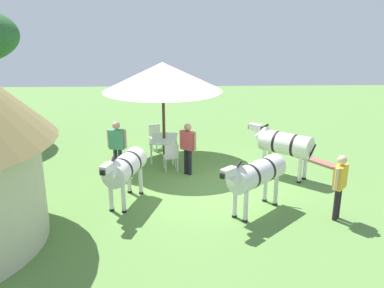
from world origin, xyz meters
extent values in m
plane|color=#5C8640|center=(0.00, 0.00, 0.00)|extent=(36.00, 36.00, 0.00)
cylinder|color=#4B2D25|center=(2.40, 1.40, 1.19)|extent=(0.10, 0.10, 2.38)
cone|color=silver|center=(2.40, 1.40, 2.86)|extent=(4.00, 4.00, 0.94)
cube|color=silver|center=(2.40, 1.40, 0.72)|extent=(1.47, 0.96, 0.04)
cylinder|color=silver|center=(1.79, 1.82, 0.35)|extent=(0.06, 0.06, 0.70)
cylinder|color=silver|center=(3.07, 1.70, 0.35)|extent=(0.06, 0.06, 0.70)
cylinder|color=silver|center=(1.73, 1.10, 0.35)|extent=(0.06, 0.06, 0.70)
cylinder|color=silver|center=(3.01, 0.99, 0.35)|extent=(0.06, 0.06, 0.70)
cube|color=silver|center=(3.49, 1.75, 0.45)|extent=(0.53, 0.55, 0.04)
cube|color=silver|center=(3.68, 1.81, 0.68)|extent=(0.17, 0.43, 0.45)
cylinder|color=silver|center=(3.38, 1.51, 0.23)|extent=(0.04, 0.04, 0.45)
cylinder|color=silver|center=(3.27, 1.88, 0.23)|extent=(0.04, 0.04, 0.45)
cylinder|color=silver|center=(3.72, 1.62, 0.23)|extent=(0.04, 0.04, 0.45)
cylinder|color=silver|center=(3.61, 1.98, 0.23)|extent=(0.04, 0.04, 0.45)
cube|color=silver|center=(1.27, 1.16, 0.45)|extent=(0.50, 0.52, 0.04)
cube|color=silver|center=(1.08, 1.12, 0.68)|extent=(0.13, 0.44, 0.45)
cylinder|color=silver|center=(1.41, 1.39, 0.23)|extent=(0.04, 0.04, 0.45)
cylinder|color=silver|center=(1.48, 1.01, 0.23)|extent=(0.04, 0.04, 0.45)
cylinder|color=silver|center=(1.05, 1.31, 0.23)|extent=(0.04, 0.04, 0.45)
cylinder|color=silver|center=(1.13, 0.94, 0.23)|extent=(0.04, 0.04, 0.45)
cylinder|color=black|center=(0.90, 0.68, 0.41)|extent=(0.12, 0.12, 0.82)
cylinder|color=black|center=(0.82, 0.56, 0.41)|extent=(0.12, 0.12, 0.82)
cube|color=#B03E45|center=(0.86, 0.62, 1.11)|extent=(0.42, 0.48, 0.58)
cylinder|color=#9B6F50|center=(1.00, 0.83, 1.13)|extent=(0.09, 0.09, 0.55)
cylinder|color=#9B6F50|center=(0.72, 0.41, 1.13)|extent=(0.09, 0.09, 0.55)
sphere|color=#9B6F50|center=(0.86, 0.62, 1.53)|extent=(0.22, 0.22, 0.22)
cylinder|color=#19252A|center=(0.88, 2.71, 0.43)|extent=(0.12, 0.12, 0.86)
cylinder|color=#19252A|center=(0.91, 2.86, 0.43)|extent=(0.12, 0.12, 0.86)
cube|color=#438C6B|center=(0.90, 2.79, 1.16)|extent=(0.30, 0.50, 0.61)
cylinder|color=tan|center=(0.85, 2.53, 1.18)|extent=(0.09, 0.09, 0.57)
cylinder|color=tan|center=(0.95, 3.04, 1.18)|extent=(0.09, 0.09, 0.57)
sphere|color=tan|center=(0.90, 2.79, 1.60)|extent=(0.23, 0.23, 0.23)
cylinder|color=black|center=(-2.28, -2.87, 0.41)|extent=(0.12, 0.12, 0.82)
cylinder|color=black|center=(-2.17, -2.97, 0.41)|extent=(0.12, 0.12, 0.82)
cube|color=gold|center=(-2.22, -2.92, 1.11)|extent=(0.47, 0.45, 0.58)
cylinder|color=beige|center=(-2.41, -2.75, 1.12)|extent=(0.09, 0.09, 0.54)
cylinder|color=beige|center=(-2.03, -3.09, 1.12)|extent=(0.09, 0.09, 0.54)
sphere|color=beige|center=(-2.22, -2.92, 1.53)|extent=(0.22, 0.22, 0.22)
cylinder|color=silver|center=(-1.73, -1.04, 1.03)|extent=(1.60, 1.64, 0.61)
cylinder|color=black|center=(-1.49, -1.28, 1.03)|extent=(0.50, 0.48, 0.62)
cylinder|color=black|center=(-1.93, -0.81, 1.03)|extent=(0.50, 0.48, 0.62)
cylinder|color=silver|center=(-2.31, -0.42, 1.21)|extent=(0.56, 0.57, 0.48)
cube|color=silver|center=(-2.50, -0.22, 1.37)|extent=(0.41, 0.41, 0.20)
cube|color=black|center=(-2.62, -0.09, 1.34)|extent=(0.17, 0.17, 0.12)
cube|color=black|center=(-2.31, -0.42, 1.41)|extent=(0.28, 0.29, 0.28)
cylinder|color=silver|center=(-2.29, -0.68, 0.40)|extent=(0.11, 0.11, 0.80)
cylinder|color=black|center=(-2.29, -0.68, 0.03)|extent=(0.13, 0.13, 0.06)
cylinder|color=silver|center=(-2.05, -0.45, 0.40)|extent=(0.11, 0.11, 0.80)
cylinder|color=black|center=(-2.05, -0.45, 0.03)|extent=(0.13, 0.13, 0.06)
cylinder|color=silver|center=(-1.41, -1.62, 0.40)|extent=(0.11, 0.11, 0.80)
cylinder|color=black|center=(-1.41, -1.62, 0.03)|extent=(0.13, 0.13, 0.06)
cylinder|color=silver|center=(-1.16, -1.39, 0.40)|extent=(0.11, 0.11, 0.80)
cylinder|color=black|center=(-1.16, -1.39, 0.03)|extent=(0.13, 0.13, 0.06)
cylinder|color=black|center=(-1.11, -1.68, 0.93)|extent=(0.20, 0.21, 0.53)
cylinder|color=silver|center=(0.59, -2.35, 1.06)|extent=(1.53, 1.62, 0.66)
cylinder|color=black|center=(0.38, -2.58, 1.06)|extent=(0.56, 0.50, 0.67)
cylinder|color=black|center=(0.78, -2.13, 1.06)|extent=(0.56, 0.50, 0.67)
cylinder|color=silver|center=(1.11, -1.75, 1.24)|extent=(0.58, 0.60, 0.50)
cube|color=silver|center=(1.29, -1.54, 1.40)|extent=(0.40, 0.42, 0.20)
cube|color=black|center=(1.41, -1.40, 1.37)|extent=(0.17, 0.17, 0.12)
cube|color=black|center=(1.11, -1.75, 1.44)|extent=(0.27, 0.30, 0.28)
cylinder|color=silver|center=(0.85, -1.78, 0.41)|extent=(0.11, 0.11, 0.81)
cylinder|color=black|center=(0.85, -1.78, 0.03)|extent=(0.13, 0.13, 0.06)
cylinder|color=silver|center=(1.12, -2.01, 0.41)|extent=(0.11, 0.11, 0.81)
cylinder|color=black|center=(1.12, -2.01, 0.03)|extent=(0.13, 0.13, 0.06)
cylinder|color=silver|center=(0.06, -2.68, 0.41)|extent=(0.11, 0.11, 0.81)
cylinder|color=black|center=(0.06, -2.68, 0.03)|extent=(0.13, 0.13, 0.06)
cylinder|color=silver|center=(0.33, -2.92, 0.41)|extent=(0.11, 0.11, 0.81)
cylinder|color=black|center=(0.33, -2.92, 0.03)|extent=(0.13, 0.13, 0.06)
cylinder|color=black|center=(0.04, -2.98, 0.96)|extent=(0.19, 0.21, 0.53)
cylinder|color=silver|center=(-1.08, 2.30, 1.00)|extent=(1.65, 1.03, 0.62)
cylinder|color=black|center=(-0.79, 2.21, 1.00)|extent=(0.26, 0.63, 0.63)
cylinder|color=black|center=(-1.35, 2.37, 1.00)|extent=(0.26, 0.63, 0.63)
cylinder|color=silver|center=(-1.82, 2.51, 1.18)|extent=(0.59, 0.42, 0.49)
cube|color=silver|center=(-2.09, 2.59, 1.34)|extent=(0.43, 0.29, 0.20)
cube|color=black|center=(-2.26, 2.64, 1.31)|extent=(0.15, 0.15, 0.12)
cube|color=black|center=(-1.82, 2.51, 1.38)|extent=(0.36, 0.14, 0.28)
cylinder|color=silver|center=(-1.69, 2.30, 0.39)|extent=(0.11, 0.11, 0.77)
cylinder|color=black|center=(-1.69, 2.30, 0.03)|extent=(0.13, 0.13, 0.06)
cylinder|color=silver|center=(-1.59, 2.63, 0.39)|extent=(0.11, 0.11, 0.77)
cylinder|color=black|center=(-1.59, 2.63, 0.03)|extent=(0.13, 0.13, 0.06)
cylinder|color=silver|center=(-0.57, 1.97, 0.39)|extent=(0.11, 0.11, 0.77)
cylinder|color=black|center=(-0.57, 1.97, 0.03)|extent=(0.13, 0.13, 0.06)
cylinder|color=silver|center=(-0.47, 2.29, 0.39)|extent=(0.11, 0.11, 0.77)
cylinder|color=black|center=(-0.47, 2.29, 0.03)|extent=(0.13, 0.13, 0.06)
cylinder|color=black|center=(-0.30, 2.06, 0.90)|extent=(0.24, 0.11, 0.53)
cube|color=#975B4C|center=(2.34, -3.44, 0.04)|extent=(2.53, 1.86, 0.08)
camera|label=1|loc=(-10.96, 0.91, 4.70)|focal=37.72mm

